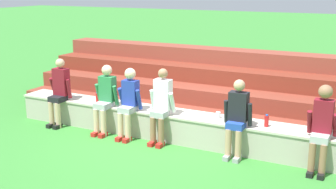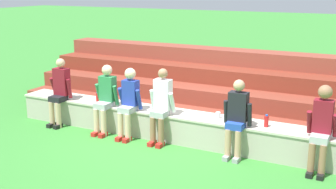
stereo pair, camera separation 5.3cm
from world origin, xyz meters
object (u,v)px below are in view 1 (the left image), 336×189
at_px(person_far_right, 237,116).
at_px(person_far_left, 59,90).
at_px(water_bottle_near_right, 55,90).
at_px(person_left_of_center, 105,97).
at_px(person_right_of_center, 161,104).
at_px(person_center, 129,101).
at_px(person_rightmost_edge, 322,126).
at_px(water_bottle_mid_right, 267,121).
at_px(plastic_cup_middle, 218,115).
at_px(water_bottle_near_left, 97,97).

bearing_deg(person_far_right, person_far_left, 179.85).
bearing_deg(water_bottle_near_right, person_left_of_center, -12.32).
bearing_deg(person_right_of_center, person_center, -176.69).
relative_size(person_far_left, person_rightmost_edge, 1.00).
bearing_deg(person_far_left, water_bottle_mid_right, 3.33).
bearing_deg(person_center, person_left_of_center, 176.02).
xyz_separation_m(person_left_of_center, person_right_of_center, (1.30, -0.00, 0.01)).
xyz_separation_m(water_bottle_mid_right, plastic_cup_middle, (-0.94, 0.08, -0.05)).
bearing_deg(person_rightmost_edge, person_left_of_center, 179.86).
height_order(person_left_of_center, person_far_right, person_left_of_center).
height_order(person_far_left, person_rightmost_edge, person_far_left).
bearing_deg(plastic_cup_middle, person_center, -168.17).
height_order(person_far_left, water_bottle_near_right, person_far_left).
distance_m(person_rightmost_edge, water_bottle_near_right, 5.89).
distance_m(person_far_left, plastic_cup_middle, 3.55).
relative_size(person_center, water_bottle_near_right, 6.97).
xyz_separation_m(person_far_right, water_bottle_near_left, (-3.21, 0.28, -0.10)).
relative_size(person_center, water_bottle_mid_right, 6.33).
relative_size(person_left_of_center, person_center, 1.00).
bearing_deg(water_bottle_mid_right, water_bottle_near_left, 179.85).
height_order(person_rightmost_edge, plastic_cup_middle, person_rightmost_edge).
xyz_separation_m(water_bottle_near_right, plastic_cup_middle, (3.97, -0.03, -0.04)).
height_order(person_center, person_right_of_center, person_right_of_center).
xyz_separation_m(person_center, person_rightmost_edge, (3.65, 0.03, 0.02)).
distance_m(person_rightmost_edge, water_bottle_near_left, 4.64).
distance_m(person_left_of_center, water_bottle_near_right, 1.67).
bearing_deg(water_bottle_near_right, person_right_of_center, -6.92).
xyz_separation_m(water_bottle_near_left, water_bottle_near_right, (-1.24, 0.10, -0.00)).
height_order(person_far_left, water_bottle_mid_right, person_far_left).
bearing_deg(water_bottle_mid_right, water_bottle_near_right, 178.68).
bearing_deg(water_bottle_near_right, plastic_cup_middle, -0.43).
bearing_deg(water_bottle_mid_right, person_left_of_center, -175.78).
xyz_separation_m(person_right_of_center, water_bottle_near_left, (-1.69, 0.25, -0.12)).
distance_m(person_rightmost_edge, water_bottle_mid_right, 1.00).
relative_size(person_rightmost_edge, plastic_cup_middle, 12.23).
bearing_deg(plastic_cup_middle, person_far_right, -36.33).
relative_size(person_far_right, plastic_cup_middle, 11.82).
xyz_separation_m(person_center, person_right_of_center, (0.71, 0.04, 0.01)).
xyz_separation_m(person_right_of_center, plastic_cup_middle, (1.04, 0.33, -0.16)).
relative_size(water_bottle_mid_right, water_bottle_near_left, 1.06).
distance_m(person_far_right, person_rightmost_edge, 1.42).
bearing_deg(person_far_right, person_right_of_center, 178.95).
bearing_deg(person_far_right, person_rightmost_edge, 0.73).
distance_m(person_right_of_center, water_bottle_near_left, 1.71).
bearing_deg(water_bottle_near_left, person_far_right, -4.99).
xyz_separation_m(person_far_right, water_bottle_near_right, (-4.45, 0.38, -0.10)).
xyz_separation_m(person_rightmost_edge, water_bottle_mid_right, (-0.96, 0.25, -0.13)).
bearing_deg(person_rightmost_edge, person_far_left, -179.92).
height_order(person_left_of_center, person_right_of_center, person_right_of_center).
bearing_deg(person_center, person_right_of_center, 3.31).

